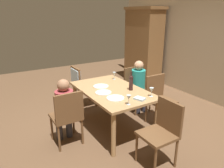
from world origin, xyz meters
name	(u,v)px	position (x,y,z in m)	size (l,w,h in m)	color
ground_plane	(112,127)	(0.00, 0.00, 0.00)	(10.00, 10.00, 0.00)	brown
rear_room_partition	(212,44)	(0.00, 2.68, 1.35)	(6.40, 0.12, 2.70)	tan
armoire_cabinet	(143,46)	(-1.88, 2.23, 1.10)	(1.18, 0.62, 2.18)	brown
dining_table	(112,94)	(0.00, 0.00, 0.66)	(1.57, 0.97, 0.75)	#A87F51
chair_far_left	(135,86)	(-0.44, 0.86, 0.53)	(0.44, 0.44, 0.92)	brown
chair_near	(67,114)	(0.09, -0.86, 0.53)	(0.44, 0.44, 0.92)	brown
chair_far_right	(158,96)	(0.27, 0.86, 0.53)	(0.44, 0.44, 0.92)	brown
chair_left_end	(79,82)	(-1.16, -0.12, 0.59)	(0.44, 0.46, 0.92)	brown
chair_right_end	(162,129)	(1.16, 0.09, 0.53)	(0.44, 0.44, 0.92)	brown
person_woman_host	(139,82)	(-0.33, 0.86, 0.64)	(0.33, 0.29, 1.10)	#33333D
person_man_bearded	(64,106)	(-0.03, -0.86, 0.63)	(0.32, 0.28, 1.08)	#33333D
wine_bottle_tall_green	(131,82)	(0.20, 0.26, 0.90)	(0.07, 0.07, 0.33)	black
wine_glass_near_left	(114,74)	(-0.48, 0.35, 0.86)	(0.07, 0.07, 0.15)	silver
wine_glass_centre	(152,90)	(0.61, 0.36, 0.86)	(0.07, 0.07, 0.15)	silver
wine_glass_near_right	(129,98)	(0.67, -0.13, 0.86)	(0.07, 0.07, 0.15)	silver
dinner_plate_host	(101,86)	(-0.23, -0.09, 0.76)	(0.27, 0.27, 0.01)	white
dinner_plate_guest_left	(115,98)	(0.38, -0.17, 0.76)	(0.28, 0.28, 0.01)	white
dinner_plate_guest_right	(103,92)	(0.07, -0.21, 0.76)	(0.27, 0.27, 0.01)	silver
folded_napkin	(140,99)	(0.61, 0.13, 0.77)	(0.16, 0.12, 0.03)	#ADC6D6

